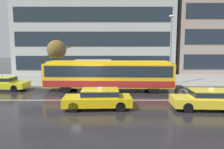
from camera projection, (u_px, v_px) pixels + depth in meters
ground_plane at (86, 97)px, 16.34m from camera, size 160.00×160.00×0.00m
sidewalk_slab at (95, 79)px, 25.31m from camera, size 80.00×10.00×0.14m
crosswalk_stripe_edge_near at (191, 94)px, 17.40m from camera, size 0.44×4.40×0.01m
crosswalk_stripe_inner_a at (201, 94)px, 17.40m from camera, size 0.44×4.40×0.01m
crosswalk_stripe_center at (211, 94)px, 17.40m from camera, size 0.44×4.40×0.01m
crosswalk_stripe_inner_b at (222, 94)px, 17.41m from camera, size 0.44×4.40×0.01m
lane_centre_line at (84, 100)px, 15.15m from camera, size 72.00×0.14×0.01m
trolleybus at (108, 74)px, 18.59m from camera, size 12.53×2.96×4.61m
taxi_queued_behind_bus at (0, 83)px, 18.87m from camera, size 4.76×1.95×1.39m
taxi_oncoming_far at (208, 98)px, 12.81m from camera, size 4.59×2.03×1.39m
taxi_oncoming_near at (98, 98)px, 12.99m from camera, size 4.41×1.96×1.39m
bus_shelter at (92, 65)px, 22.50m from camera, size 4.01×1.90×2.53m
pedestrian_at_shelter at (136, 69)px, 21.81m from camera, size 1.56×1.56×1.90m
pedestrian_approaching_curb at (80, 70)px, 20.80m from camera, size 1.24×1.24×2.01m
street_lamp at (170, 44)px, 20.94m from camera, size 0.60×0.32×7.17m
street_tree_bare at (56, 50)px, 22.56m from camera, size 2.32×2.15×4.73m
office_tower_corner_left at (95, 10)px, 34.02m from camera, size 24.11×12.37×21.03m
office_tower_corner_right at (220, 19)px, 36.54m from camera, size 19.95×15.82×18.72m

